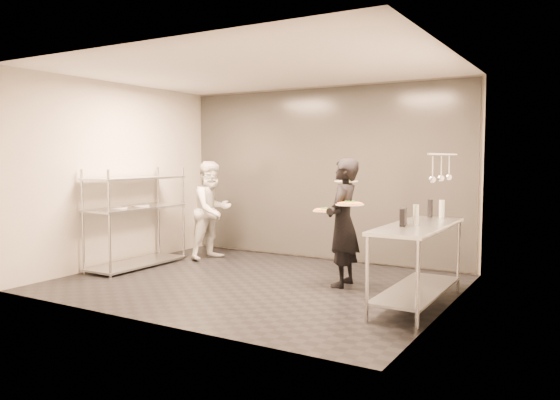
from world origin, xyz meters
The scene contains 13 objects.
room_shell centered at (0.00, 1.18, 1.40)m, with size 5.00×4.00×2.80m.
pass_rack centered at (-2.15, 0.00, 0.77)m, with size 0.60×1.60×1.50m.
prep_counter centered at (2.18, 0.00, 0.63)m, with size 0.60×1.80×0.92m.
utensil_rail centered at (2.43, 0.00, 1.55)m, with size 0.07×1.20×0.31m.
waiter centered at (1.07, 0.44, 0.83)m, with size 0.60×0.40×1.65m, color black.
chef centered at (-1.55, 1.10, 0.80)m, with size 0.78×0.61×1.60m, color silver.
pizza_plate_near centered at (0.92, 0.20, 1.00)m, with size 0.29×0.29×0.05m.
pizza_plate_far centered at (1.26, 0.22, 1.09)m, with size 0.35×0.35×0.05m.
salad_plate centered at (0.97, 0.76, 1.36)m, with size 0.31×0.31×0.07m.
pos_monitor centered at (2.06, -0.16, 1.02)m, with size 0.05×0.27×0.19m, color black.
bottle_green centered at (2.18, -0.09, 1.03)m, with size 0.06×0.06×0.23m, color #94A295.
bottle_clear centered at (2.24, 0.80, 1.03)m, with size 0.07×0.07×0.22m, color #94A295.
bottle_dark centered at (2.09, 0.80, 1.03)m, with size 0.06×0.06×0.22m, color black.
Camera 1 is at (3.92, -5.98, 1.68)m, focal length 35.00 mm.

